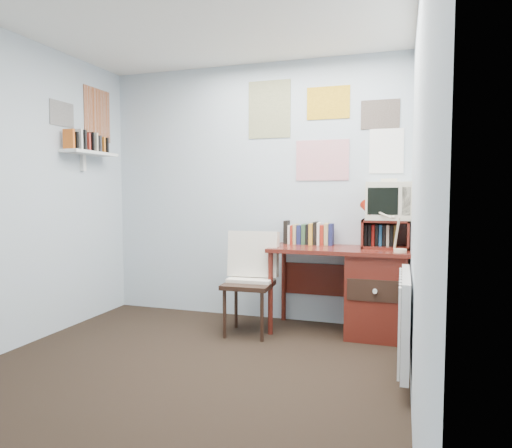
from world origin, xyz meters
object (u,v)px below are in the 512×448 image
Objects in this scene: tv_riser at (385,234)px; radiator at (405,319)px; desk at (370,289)px; desk_chair at (248,285)px; desk_lamp at (401,230)px; crt_tv at (389,199)px; wall_shelf at (90,153)px.

radiator is (0.17, -1.04, -0.47)m from tv_riser.
desk is 1.06m from desk_chair.
crt_tv is at bearing 125.90° from desk_lamp.
desk_chair is 1.37m from desk_lamp.
desk is 0.62m from desk_lamp.
desk_chair is at bearing -163.29° from desk.
desk_chair is 1.96m from wall_shelf.
tv_riser is (1.13, 0.42, 0.45)m from desk_chair.
radiator is (0.15, -1.06, -0.77)m from crt_tv.
tv_riser reaches higher than desk_chair.
desk_chair is at bearing -157.74° from desk_lamp.
crt_tv is 0.47× the size of radiator.
crt_tv reaches higher than desk.
desk_chair is 2.32× the size of crt_tv.
radiator is (0.29, -0.93, 0.01)m from desk.
tv_riser is 1.06× the size of crt_tv.
desk is at bearing -137.71° from crt_tv.
radiator is 1.29× the size of wall_shelf.
desk is 0.81m from crt_tv.
wall_shelf reaches higher than desk.
desk reaches higher than radiator.
desk_chair is (-1.01, -0.30, 0.03)m from desk.
desk is 1.37× the size of desk_chair.
crt_tv is at bearing 10.65° from wall_shelf.
desk is 0.97m from radiator.
crt_tv reaches higher than tv_riser.
crt_tv reaches higher than desk_chair.
desk_chair is at bearing -160.15° from crt_tv.
desk is at bearing -137.04° from tv_riser.
tv_riser is 0.31m from crt_tv.
crt_tv reaches higher than radiator.
desk_chair is 1.45m from radiator.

